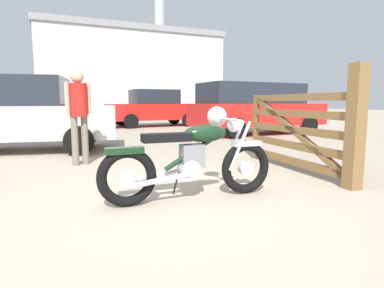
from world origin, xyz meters
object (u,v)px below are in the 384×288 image
object	(u,v)px
timber_gate	(306,129)
white_estate_far	(154,108)
red_hatchback_near	(19,115)
silver_sedan_mid	(256,107)
vintage_motorcycle	(194,157)
bystander	(79,108)

from	to	relation	value
timber_gate	white_estate_far	size ratio (longest dim) A/B	0.59
timber_gate	white_estate_far	world-z (taller)	white_estate_far
white_estate_far	red_hatchback_near	world-z (taller)	same
timber_gate	red_hatchback_near	world-z (taller)	red_hatchback_near
red_hatchback_near	silver_sedan_mid	xyz separation A→B (m)	(7.09, 1.40, 0.10)
white_estate_far	vintage_motorcycle	bearing A→B (deg)	-107.18
vintage_motorcycle	white_estate_far	xyz separation A→B (m)	(2.47, 11.10, 0.34)
vintage_motorcycle	timber_gate	world-z (taller)	timber_gate
timber_gate	silver_sedan_mid	bearing A→B (deg)	-23.73
white_estate_far	silver_sedan_mid	xyz separation A→B (m)	(2.29, -4.94, 0.10)
silver_sedan_mid	timber_gate	bearing A→B (deg)	-119.63
bystander	white_estate_far	distance (m)	9.23
bystander	red_hatchback_near	size ratio (longest dim) A/B	0.38
bystander	silver_sedan_mid	size ratio (longest dim) A/B	0.35
red_hatchback_near	vintage_motorcycle	bearing A→B (deg)	-55.34
white_estate_far	silver_sedan_mid	distance (m)	5.45
red_hatchback_near	bystander	bearing A→B (deg)	-52.42
white_estate_far	bystander	bearing A→B (deg)	-117.66
vintage_motorcycle	timber_gate	size ratio (longest dim) A/B	0.82
vintage_motorcycle	red_hatchback_near	size ratio (longest dim) A/B	0.47
bystander	red_hatchback_near	world-z (taller)	red_hatchback_near
timber_gate	silver_sedan_mid	size ratio (longest dim) A/B	0.53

